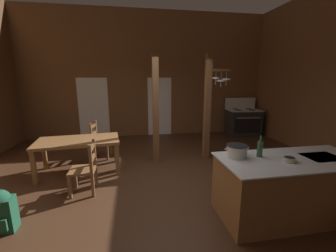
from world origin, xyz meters
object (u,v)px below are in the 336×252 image
Objects in this scene: ladderback_chair_near_window at (99,141)px; ladderback_chair_by_post at (86,169)px; backpack at (1,210)px; bottle_tall_on_counter at (260,149)px; kitchen_island at (290,187)px; mixing_bowl_on_counter at (289,159)px; stockpot_on_counter at (237,151)px; stove_range at (243,122)px; dining_table at (78,144)px.

ladderback_chair_near_window is 1.79m from ladderback_chair_by_post.
bottle_tall_on_counter is at bearing -2.16° from backpack.
mixing_bowl_on_counter is (-0.15, -0.08, 0.48)m from kitchen_island.
kitchen_island is 2.28× the size of ladderback_chair_near_window.
stockpot_on_counter is at bearing -1.56° from backpack.
ladderback_chair_by_post reaches higher than kitchen_island.
ladderback_chair_by_post is 1.29m from backpack.
stove_range is at bearing 17.74° from ladderback_chair_near_window.
bottle_tall_on_counter is (-0.45, 0.16, 0.58)m from kitchen_island.
mixing_bowl_on_counter is (0.64, -0.29, -0.06)m from stockpot_on_counter.
mixing_bowl_on_counter is at bearing -24.40° from stockpot_on_counter.
stockpot_on_counter reaches higher than ladderback_chair_near_window.
backpack is at bearing -108.12° from dining_table.
backpack is at bearing -143.53° from stove_range.
dining_table is at bearing -154.99° from stove_range.
dining_table is at bearing 108.60° from ladderback_chair_by_post.
stockpot_on_counter reaches higher than backpack.
bottle_tall_on_counter reaches higher than ladderback_chair_near_window.
bottle_tall_on_counter is (2.71, -2.83, 0.57)m from ladderback_chair_near_window.
kitchen_island is 4.35m from ladderback_chair_near_window.
ladderback_chair_near_window is 4.33m from mixing_bowl_on_counter.
mixing_bowl_on_counter is (3.93, -0.38, 0.62)m from backpack.
ladderback_chair_near_window and ladderback_chair_by_post have the same top height.
bottle_tall_on_counter is (3.02, -1.98, 0.37)m from dining_table.
kitchen_island is 1.64× the size of stove_range.
stockpot_on_counter is at bearing -49.60° from ladderback_chair_near_window.
ladderback_chair_by_post is at bearing 44.36° from backpack.
backpack is at bearing 177.84° from bottle_tall_on_counter.
ladderback_chair_near_window is at bearing 133.74° from bottle_tall_on_counter.
ladderback_chair_near_window reaches higher than dining_table.
stove_range reaches higher than ladderback_chair_by_post.
kitchen_island is 3.64× the size of backpack.
mixing_bowl_on_counter is at bearing -45.59° from ladderback_chair_near_window.
stockpot_on_counter is 2.21× the size of mixing_bowl_on_counter.
backpack is (-5.73, -4.24, -0.17)m from stove_range.
stove_range reaches higher than kitchen_island.
bottle_tall_on_counter reaches higher than backpack.
ladderback_chair_near_window is at bearing 90.26° from ladderback_chair_by_post.
ladderback_chair_near_window is at bearing 134.41° from mixing_bowl_on_counter.
stockpot_on_counter is at bearing -119.53° from stove_range.
stockpot_on_counter is (3.28, -0.09, 0.68)m from backpack.
mixing_bowl_on_counter reaches higher than backpack.
mixing_bowl_on_counter reaches higher than kitchen_island.
bottle_tall_on_counter is at bearing 141.22° from mixing_bowl_on_counter.
kitchen_island is 1.21× the size of dining_table.
ladderback_chair_by_post is 2.99× the size of bottle_tall_on_counter.
bottle_tall_on_counter reaches higher than ladderback_chair_by_post.
ladderback_chair_by_post is 2.53× the size of stockpot_on_counter.
kitchen_island is 4.83m from stove_range.
dining_table is 1.97m from backpack.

